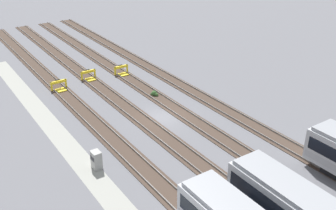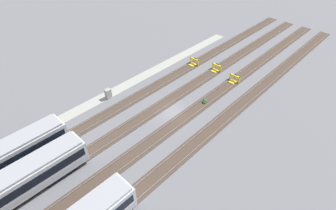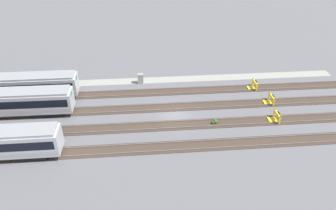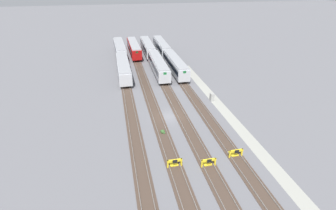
{
  "view_description": "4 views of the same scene",
  "coord_description": "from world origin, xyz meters",
  "px_view_note": "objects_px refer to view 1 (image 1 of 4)",
  "views": [
    {
      "loc": [
        30.38,
        -19.88,
        19.27
      ],
      "look_at": [
        0.94,
        0.0,
        1.8
      ],
      "focal_mm": 42.0,
      "sensor_mm": 36.0,
      "label": 1
    },
    {
      "loc": [
        21.79,
        19.96,
        25.22
      ],
      "look_at": [
        0.94,
        0.0,
        1.8
      ],
      "focal_mm": 28.0,
      "sensor_mm": 36.0,
      "label": 2
    },
    {
      "loc": [
        4.02,
        36.22,
        25.28
      ],
      "look_at": [
        0.94,
        0.0,
        1.8
      ],
      "focal_mm": 35.0,
      "sensor_mm": 36.0,
      "label": 3
    },
    {
      "loc": [
        -39.34,
        8.56,
        22.3
      ],
      "look_at": [
        0.94,
        0.0,
        1.8
      ],
      "focal_mm": 28.0,
      "sensor_mm": 36.0,
      "label": 4
    }
  ],
  "objects_px": {
    "bumper_stop_middle_track": "(122,71)",
    "electrical_cabinet": "(96,160)",
    "weed_clump": "(154,94)",
    "bumper_stop_near_inner_track": "(89,76)",
    "bumper_stop_nearest_track": "(60,86)"
  },
  "relations": [
    {
      "from": "electrical_cabinet",
      "to": "weed_clump",
      "type": "xyz_separation_m",
      "value": [
        -9.52,
        11.7,
        -0.56
      ]
    },
    {
      "from": "bumper_stop_nearest_track",
      "to": "bumper_stop_middle_track",
      "type": "bearing_deg",
      "value": 91.97
    },
    {
      "from": "bumper_stop_near_inner_track",
      "to": "electrical_cabinet",
      "type": "xyz_separation_m",
      "value": [
        18.36,
        -7.43,
        0.29
      ]
    },
    {
      "from": "bumper_stop_near_inner_track",
      "to": "bumper_stop_middle_track",
      "type": "xyz_separation_m",
      "value": [
        0.82,
        4.31,
        0.0
      ]
    },
    {
      "from": "electrical_cabinet",
      "to": "weed_clump",
      "type": "distance_m",
      "value": 15.1
    },
    {
      "from": "bumper_stop_near_inner_track",
      "to": "bumper_stop_middle_track",
      "type": "distance_m",
      "value": 4.39
    },
    {
      "from": "weed_clump",
      "to": "bumper_stop_nearest_track",
      "type": "bearing_deg",
      "value": -131.98
    },
    {
      "from": "electrical_cabinet",
      "to": "weed_clump",
      "type": "relative_size",
      "value": 1.74
    },
    {
      "from": "bumper_stop_nearest_track",
      "to": "bumper_stop_middle_track",
      "type": "distance_m",
      "value": 8.62
    },
    {
      "from": "electrical_cabinet",
      "to": "weed_clump",
      "type": "height_order",
      "value": "electrical_cabinet"
    },
    {
      "from": "bumper_stop_near_inner_track",
      "to": "electrical_cabinet",
      "type": "height_order",
      "value": "electrical_cabinet"
    },
    {
      "from": "bumper_stop_middle_track",
      "to": "electrical_cabinet",
      "type": "height_order",
      "value": "electrical_cabinet"
    },
    {
      "from": "bumper_stop_nearest_track",
      "to": "electrical_cabinet",
      "type": "xyz_separation_m",
      "value": [
        17.24,
        -3.12,
        0.29
      ]
    },
    {
      "from": "bumper_stop_middle_track",
      "to": "electrical_cabinet",
      "type": "xyz_separation_m",
      "value": [
        17.54,
        -11.74,
        0.29
      ]
    },
    {
      "from": "bumper_stop_nearest_track",
      "to": "weed_clump",
      "type": "height_order",
      "value": "bumper_stop_nearest_track"
    }
  ]
}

